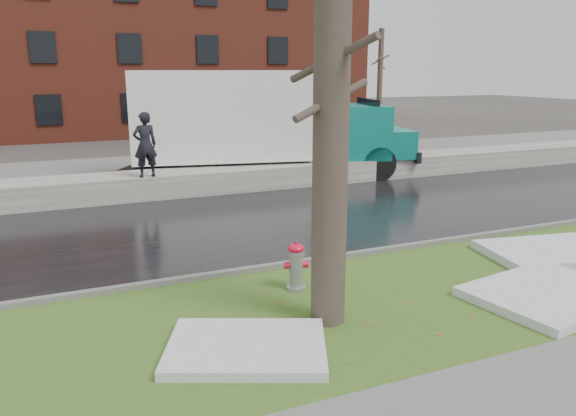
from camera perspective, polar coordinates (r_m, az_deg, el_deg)
name	(u,v)px	position (r m, az deg, el deg)	size (l,w,h in m)	color
ground	(343,279)	(10.83, 5.64, -7.24)	(120.00, 120.00, 0.00)	#47423D
verge	(379,303)	(9.84, 9.22, -9.49)	(60.00, 4.50, 0.04)	#2E4F1A
road	(260,222)	(14.72, -2.88, -1.39)	(60.00, 7.00, 0.03)	black
parking_lot	(184,170)	(22.69, -10.52, 3.84)	(60.00, 9.00, 0.03)	slate
curb	(320,260)	(11.63, 3.25, -5.30)	(60.00, 0.15, 0.14)	slate
snowbank	(214,180)	(18.53, -7.50, 2.85)	(60.00, 1.60, 0.75)	#B6AFA6
brick_building	(150,52)	(39.43, -13.81, 15.15)	(26.00, 12.00, 10.00)	maroon
bg_tree_center	(18,80)	(34.81, -25.77, 11.66)	(1.40, 1.62, 6.50)	brown
bg_tree_right	(380,78)	(38.93, 9.32, 12.92)	(1.40, 1.62, 6.50)	brown
fire_hydrant	(296,264)	(10.06, 0.83, -5.71)	(0.45, 0.41, 0.90)	gray
tree	(331,105)	(8.22, 4.42, 10.39)	(1.37, 1.59, 6.67)	brown
box_truck	(255,123)	(20.16, -3.35, 8.63)	(11.71, 4.59, 3.87)	black
worker	(145,145)	(17.25, -14.32, 6.25)	(0.71, 0.46, 1.94)	black
snow_patch_near	(549,294)	(10.79, 24.97, -7.94)	(2.60, 2.00, 0.16)	silver
snow_patch_far	(246,347)	(8.11, -4.24, -13.95)	(2.20, 1.60, 0.14)	silver
snow_patch_side	(553,252)	(13.21, 25.35, -4.04)	(2.80, 1.80, 0.18)	silver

